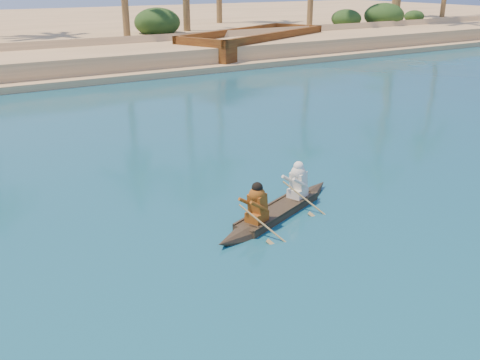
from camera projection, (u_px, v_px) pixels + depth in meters
canoe at (278, 205)px, 12.84m from camera, size 4.50×2.27×1.27m
barge_right at (254, 46)px, 38.30m from camera, size 13.34×9.00×2.12m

